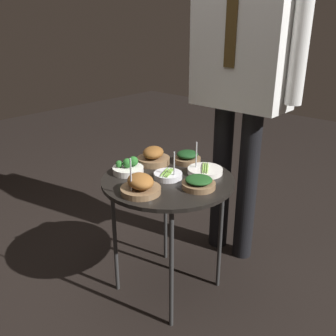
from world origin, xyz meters
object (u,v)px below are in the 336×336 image
at_px(serving_cart, 168,187).
at_px(waiter_figure, 243,58).
at_px(bowl_broccoli_far_rim, 128,168).
at_px(bowl_roast_front_right, 153,157).
at_px(bowl_spinach_back_right, 187,157).
at_px(bowl_spinach_mid_left, 199,183).
at_px(bowl_asparagus_front_center, 168,175).
at_px(bowl_asparagus_center, 205,170).
at_px(bowl_roast_back_left, 141,185).

xyz_separation_m(serving_cart, waiter_figure, (0.04, 0.51, 0.55)).
height_order(bowl_broccoli_far_rim, waiter_figure, waiter_figure).
distance_m(serving_cart, bowl_roast_front_right, 0.22).
bearing_deg(bowl_spinach_back_right, bowl_spinach_mid_left, -41.86).
xyz_separation_m(bowl_asparagus_front_center, bowl_broccoli_far_rim, (-0.18, -0.07, 0.01)).
relative_size(bowl_roast_front_right, bowl_asparagus_center, 1.02).
bearing_deg(bowl_asparagus_center, waiter_figure, 98.06).
bearing_deg(bowl_roast_front_right, bowl_broccoli_far_rim, -91.13).
xyz_separation_m(bowl_roast_front_right, bowl_asparagus_center, (0.27, 0.07, -0.02)).
xyz_separation_m(bowl_spinach_mid_left, waiter_figure, (-0.13, 0.50, 0.48)).
height_order(bowl_asparagus_front_center, bowl_roast_front_right, bowl_asparagus_front_center).
relative_size(serving_cart, bowl_roast_back_left, 3.59).
height_order(bowl_broccoli_far_rim, bowl_spinach_back_right, bowl_broccoli_far_rim).
bearing_deg(waiter_figure, bowl_asparagus_center, -81.94).
distance_m(serving_cart, bowl_broccoli_far_rim, 0.21).
relative_size(serving_cart, bowl_asparagus_front_center, 4.53).
xyz_separation_m(bowl_roast_back_left, bowl_roast_front_right, (-0.20, 0.29, 0.00)).
relative_size(bowl_spinach_mid_left, bowl_spinach_back_right, 1.09).
relative_size(bowl_roast_back_left, bowl_spinach_mid_left, 1.17).
bearing_deg(bowl_roast_back_left, serving_cart, 95.86).
distance_m(serving_cart, bowl_roast_back_left, 0.21).
xyz_separation_m(serving_cart, bowl_asparagus_center, (0.09, 0.16, 0.06)).
bearing_deg(bowl_spinach_mid_left, bowl_asparagus_center, 117.29).
bearing_deg(bowl_asparagus_front_center, bowl_spinach_mid_left, 4.27).
bearing_deg(serving_cart, bowl_spinach_back_right, 105.77).
xyz_separation_m(bowl_asparagus_front_center, bowl_asparagus_center, (0.09, 0.16, -0.00)).
bearing_deg(bowl_roast_front_right, bowl_asparagus_front_center, -27.48).
xyz_separation_m(serving_cart, bowl_roast_back_left, (0.02, -0.19, 0.08)).
bearing_deg(serving_cart, bowl_spinach_mid_left, 3.00).
distance_m(serving_cart, bowl_asparagus_center, 0.20).
bearing_deg(bowl_spinach_back_right, bowl_roast_front_right, -133.51).
xyz_separation_m(bowl_roast_back_left, bowl_broccoli_far_rim, (-0.20, 0.12, -0.01)).
bearing_deg(bowl_spinach_mid_left, bowl_roast_back_left, -126.41).
bearing_deg(bowl_broccoli_far_rim, bowl_asparagus_center, 40.90).
bearing_deg(bowl_spinach_back_right, bowl_asparagus_center, -19.88).
relative_size(bowl_spinach_mid_left, bowl_broccoli_far_rim, 1.00).
relative_size(bowl_broccoli_far_rim, waiter_figure, 0.08).
relative_size(bowl_roast_back_left, bowl_spinach_back_right, 1.27).
bearing_deg(bowl_spinach_mid_left, bowl_asparagus_front_center, -175.73).
height_order(serving_cart, bowl_broccoli_far_rim, bowl_broccoli_far_rim).
bearing_deg(bowl_spinach_mid_left, bowl_broccoli_far_rim, -166.24).
distance_m(bowl_roast_front_right, bowl_asparagus_center, 0.28).
height_order(bowl_asparagus_front_center, waiter_figure, waiter_figure).
xyz_separation_m(bowl_spinach_back_right, waiter_figure, (0.10, 0.30, 0.47)).
relative_size(serving_cart, bowl_broccoli_far_rim, 4.21).
xyz_separation_m(bowl_roast_front_right, bowl_broccoli_far_rim, (-0.00, -0.17, -0.01)).
bearing_deg(bowl_asparagus_center, bowl_broccoli_far_rim, -139.10).
xyz_separation_m(bowl_roast_front_right, bowl_spinach_back_right, (0.12, 0.13, -0.01)).
relative_size(bowl_asparagus_front_center, bowl_asparagus_center, 0.82).
distance_m(bowl_asparagus_center, bowl_spinach_back_right, 0.16).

